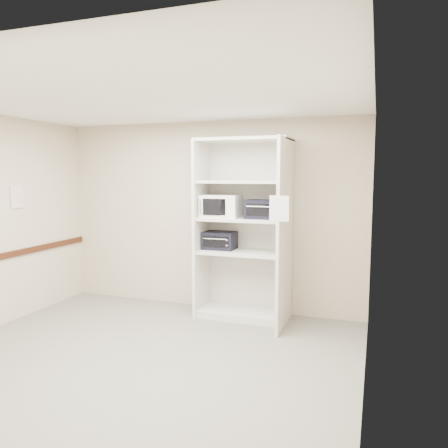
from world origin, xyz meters
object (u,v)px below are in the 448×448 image
(toaster_oven_lower, at_px, (220,240))
(shelving_unit, at_px, (247,235))
(microwave, at_px, (221,206))
(toaster_oven_upper, at_px, (263,209))

(toaster_oven_lower, bearing_deg, shelving_unit, -4.74)
(microwave, bearing_deg, toaster_oven_upper, -1.40)
(shelving_unit, bearing_deg, toaster_oven_upper, -7.42)
(shelving_unit, distance_m, microwave, 0.53)
(microwave, height_order, toaster_oven_lower, microwave)
(toaster_oven_upper, bearing_deg, toaster_oven_lower, 174.50)
(shelving_unit, distance_m, toaster_oven_lower, 0.41)
(toaster_oven_upper, xyz_separation_m, toaster_oven_lower, (-0.62, 0.06, -0.45))
(shelving_unit, height_order, toaster_oven_lower, shelving_unit)
(microwave, relative_size, toaster_oven_upper, 1.18)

